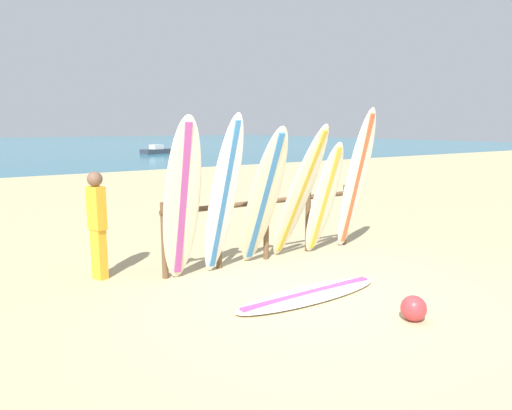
{
  "coord_description": "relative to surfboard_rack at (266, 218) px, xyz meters",
  "views": [
    {
      "loc": [
        -3.82,
        -4.2,
        2.16
      ],
      "look_at": [
        0.42,
        2.16,
        0.86
      ],
      "focal_mm": 32.57,
      "sensor_mm": 36.0,
      "label": 1
    }
  ],
  "objects": [
    {
      "name": "surfboard_rack",
      "position": [
        0.0,
        0.0,
        0.0
      ],
      "size": [
        3.63,
        0.09,
        1.11
      ],
      "color": "brown",
      "rests_on": "ground"
    },
    {
      "name": "surfboard_leaning_left",
      "position": [
        -1.03,
        -0.42,
        0.49
      ],
      "size": [
        0.55,
        0.84,
        2.35
      ],
      "color": "white",
      "rests_on": "ground"
    },
    {
      "name": "surfboard_leaning_center",
      "position": [
        0.37,
        -0.39,
        0.42
      ],
      "size": [
        0.77,
        1.14,
        2.21
      ],
      "color": "white",
      "rests_on": "ground"
    },
    {
      "name": "surfboard_leaning_far_left",
      "position": [
        -1.62,
        -0.31,
        0.47
      ],
      "size": [
        0.55,
        0.6,
        2.32
      ],
      "color": "beige",
      "rests_on": "ground"
    },
    {
      "name": "beachgoer_standing",
      "position": [
        -2.56,
        0.5,
        0.16
      ],
      "size": [
        0.23,
        0.29,
        1.54
      ],
      "color": "gold",
      "rests_on": "ground"
    },
    {
      "name": "surfboard_leaning_center_right",
      "position": [
        0.92,
        -0.36,
        0.27
      ],
      "size": [
        0.55,
        0.74,
        1.93
      ],
      "color": "silver",
      "rests_on": "ground"
    },
    {
      "name": "surfboard_leaning_right",
      "position": [
        1.63,
        -0.38,
        0.55
      ],
      "size": [
        0.49,
        0.72,
        2.48
      ],
      "color": "white",
      "rests_on": "ground"
    },
    {
      "name": "small_boat_offshore",
      "position": [
        9.79,
        29.32,
        -0.43
      ],
      "size": [
        2.73,
        1.78,
        0.71
      ],
      "color": "#333842",
      "rests_on": "ocean_water"
    },
    {
      "name": "surfboard_lying_on_sand",
      "position": [
        -0.54,
        -1.74,
        -0.66
      ],
      "size": [
        2.22,
        0.56,
        0.08
      ],
      "color": "white",
      "rests_on": "ground"
    },
    {
      "name": "ground_plane",
      "position": [
        -0.42,
        -1.86,
        -0.69
      ],
      "size": [
        120.0,
        120.0,
        0.0
      ],
      "primitive_type": "plane",
      "color": "tan"
    },
    {
      "name": "beach_ball",
      "position": [
        -0.03,
        -2.94,
        -0.55
      ],
      "size": [
        0.29,
        0.29,
        0.29
      ],
      "primitive_type": "sphere",
      "color": "#B73338",
      "rests_on": "ground"
    },
    {
      "name": "surfboard_leaning_center_left",
      "position": [
        -0.34,
        -0.42,
        0.4
      ],
      "size": [
        0.56,
        1.06,
        2.18
      ],
      "color": "beige",
      "rests_on": "ground"
    }
  ]
}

